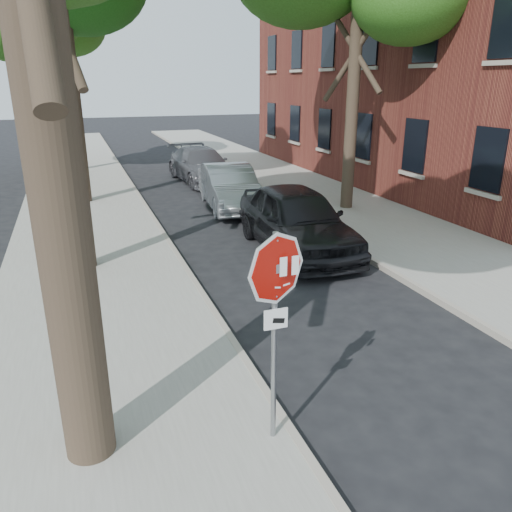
{
  "coord_description": "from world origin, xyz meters",
  "views": [
    {
      "loc": [
        -2.61,
        -4.66,
        4.23
      ],
      "look_at": [
        -0.51,
        1.14,
        2.05
      ],
      "focal_mm": 35.0,
      "sensor_mm": 36.0,
      "label": 1
    }
  ],
  "objects_px": {
    "car_b": "(230,187)",
    "car_c": "(201,165)",
    "car_a": "(297,219)",
    "tree_far": "(53,8)",
    "stop_sign": "(276,300)"
  },
  "relations": [
    {
      "from": "tree_far",
      "to": "car_b",
      "type": "bearing_deg",
      "value": -61.77
    },
    {
      "from": "car_a",
      "to": "car_c",
      "type": "xyz_separation_m",
      "value": [
        0.0,
        10.09,
        -0.12
      ]
    },
    {
      "from": "car_b",
      "to": "car_c",
      "type": "bearing_deg",
      "value": 92.52
    },
    {
      "from": "tree_far",
      "to": "car_c",
      "type": "bearing_deg",
      "value": -39.49
    },
    {
      "from": "car_a",
      "to": "car_b",
      "type": "xyz_separation_m",
      "value": [
        -0.25,
        5.04,
        -0.11
      ]
    },
    {
      "from": "stop_sign",
      "to": "car_c",
      "type": "relative_size",
      "value": 0.52
    },
    {
      "from": "car_a",
      "to": "car_c",
      "type": "height_order",
      "value": "car_a"
    },
    {
      "from": "stop_sign",
      "to": "car_c",
      "type": "bearing_deg",
      "value": 78.86
    },
    {
      "from": "stop_sign",
      "to": "tree_far",
      "type": "bearing_deg",
      "value": 95.46
    },
    {
      "from": "stop_sign",
      "to": "car_b",
      "type": "bearing_deg",
      "value": 75.4
    },
    {
      "from": "stop_sign",
      "to": "tree_far",
      "type": "height_order",
      "value": "tree_far"
    },
    {
      "from": "stop_sign",
      "to": "car_a",
      "type": "height_order",
      "value": "stop_sign"
    },
    {
      "from": "car_a",
      "to": "car_b",
      "type": "relative_size",
      "value": 1.11
    },
    {
      "from": "tree_far",
      "to": "car_c",
      "type": "relative_size",
      "value": 1.86
    },
    {
      "from": "car_a",
      "to": "car_b",
      "type": "distance_m",
      "value": 5.04
    }
  ]
}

